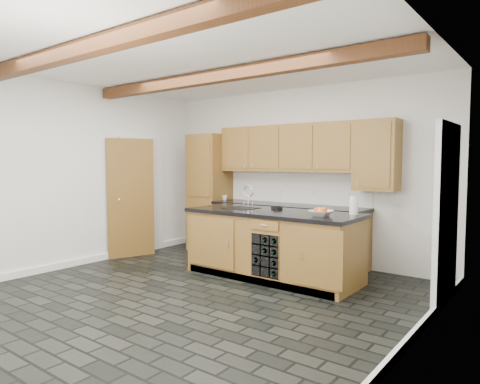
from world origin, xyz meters
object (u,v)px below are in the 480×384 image
object	(u,v)px
island	(272,244)
paper_towel	(354,205)
fruit_bowl	(321,213)
kitchen_scale	(277,208)

from	to	relation	value
island	paper_towel	world-z (taller)	paper_towel
island	fruit_bowl	world-z (taller)	fruit_bowl
kitchen_scale	fruit_bowl	world-z (taller)	fruit_bowl
island	fruit_bowl	bearing A→B (deg)	-6.89
kitchen_scale	island	bearing A→B (deg)	-51.31
kitchen_scale	fruit_bowl	bearing A→B (deg)	1.84
island	paper_towel	size ratio (longest dim) A/B	10.44
fruit_bowl	paper_towel	bearing A→B (deg)	56.86
island	fruit_bowl	size ratio (longest dim) A/B	8.41
island	fruit_bowl	xyz separation A→B (m)	(0.78, -0.09, 0.50)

